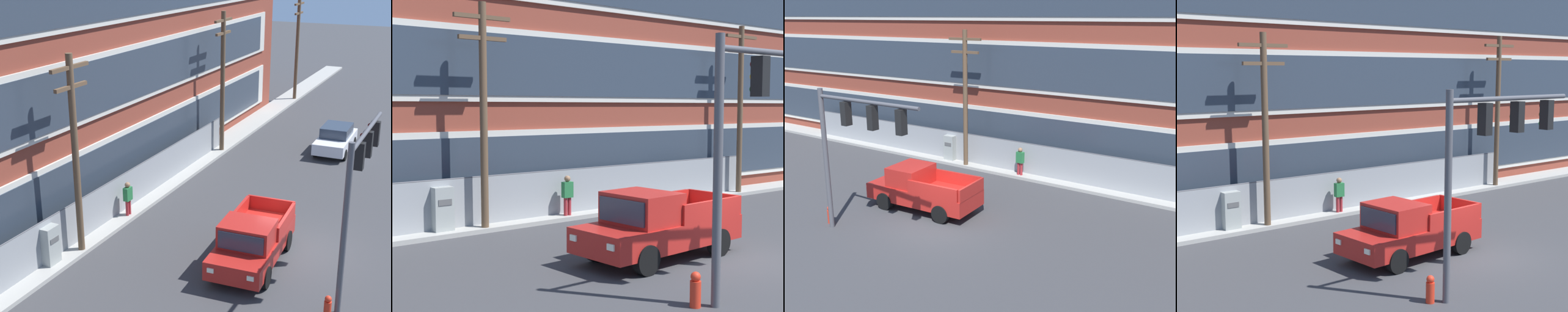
{
  "view_description": "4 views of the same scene",
  "coord_description": "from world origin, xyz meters",
  "views": [
    {
      "loc": [
        -20.81,
        -5.73,
        11.09
      ],
      "look_at": [
        -1.75,
        3.49,
        3.91
      ],
      "focal_mm": 55.0,
      "sensor_mm": 36.0,
      "label": 1
    },
    {
      "loc": [
        -13.62,
        -10.78,
        4.31
      ],
      "look_at": [
        -2.96,
        2.85,
        2.87
      ],
      "focal_mm": 55.0,
      "sensor_mm": 36.0,
      "label": 2
    },
    {
      "loc": [
        11.94,
        -14.84,
        8.54
      ],
      "look_at": [
        -0.43,
        3.69,
        2.11
      ],
      "focal_mm": 45.0,
      "sensor_mm": 36.0,
      "label": 3
    },
    {
      "loc": [
        -14.92,
        -13.75,
        6.3
      ],
      "look_at": [
        -2.15,
        2.75,
        3.33
      ],
      "focal_mm": 55.0,
      "sensor_mm": 36.0,
      "label": 4
    }
  ],
  "objects": [
    {
      "name": "utility_pole_midblock",
      "position": [
        9.94,
        7.43,
        4.47
      ],
      "size": [
        2.19,
        0.26,
        8.12
      ],
      "color": "brown",
      "rests_on": "ground"
    },
    {
      "name": "ground_plane",
      "position": [
        0.0,
        0.0,
        0.0
      ],
      "size": [
        160.0,
        160.0,
        0.0
      ],
      "primitive_type": "plane",
      "color": "#38383A"
    },
    {
      "name": "fire_hydrant",
      "position": [
        -4.08,
        -2.33,
        0.38
      ],
      "size": [
        0.24,
        0.24,
        0.78
      ],
      "color": "red",
      "rests_on": "ground"
    },
    {
      "name": "electrical_cabinet",
      "position": [
        -5.29,
        7.76,
        0.82
      ],
      "size": [
        0.67,
        0.52,
        1.64
      ],
      "color": "#939993",
      "rests_on": "ground"
    },
    {
      "name": "traffic_signal_mast",
      "position": [
        -2.08,
        -2.57,
        4.25
      ],
      "size": [
        5.11,
        0.43,
        5.83
      ],
      "color": "#4C4C51",
      "rests_on": "ground"
    },
    {
      "name": "chain_link_fence",
      "position": [
        -3.28,
        7.91,
        0.96
      ],
      "size": [
        27.83,
        0.06,
        1.88
      ],
      "color": "gray",
      "rests_on": "ground"
    },
    {
      "name": "pedestrian_near_cabinet",
      "position": [
        -0.34,
        7.45,
        0.97
      ],
      "size": [
        0.41,
        0.26,
        1.69
      ],
      "color": "maroon",
      "rests_on": "ground"
    },
    {
      "name": "sidewalk_building_side",
      "position": [
        0.0,
        7.94,
        0.08
      ],
      "size": [
        80.0,
        1.62,
        0.16
      ],
      "primitive_type": "cube",
      "color": "#9E9B93",
      "rests_on": "ground"
    },
    {
      "name": "pickup_truck_red",
      "position": [
        -1.87,
        1.1,
        0.94
      ],
      "size": [
        5.26,
        2.37,
        1.97
      ],
      "color": "#AD1E19",
      "rests_on": "ground"
    },
    {
      "name": "utility_pole_near_corner",
      "position": [
        -3.89,
        7.38,
        4.28
      ],
      "size": [
        2.09,
        0.26,
        7.79
      ],
      "color": "brown",
      "rests_on": "ground"
    }
  ]
}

